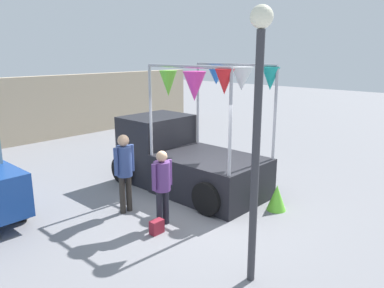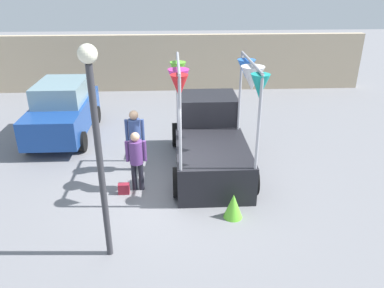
% 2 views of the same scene
% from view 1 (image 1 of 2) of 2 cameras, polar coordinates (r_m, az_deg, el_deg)
% --- Properties ---
extents(ground_plane, '(60.00, 60.00, 0.00)m').
position_cam_1_polar(ground_plane, '(8.70, 0.45, -10.05)').
color(ground_plane, slate).
extents(vendor_truck, '(2.39, 4.06, 3.25)m').
position_cam_1_polar(vendor_truck, '(9.94, -1.52, -1.49)').
color(vendor_truck, black).
rests_on(vendor_truck, ground).
extents(person_customer, '(0.53, 0.34, 1.60)m').
position_cam_1_polar(person_customer, '(7.69, -4.59, -5.65)').
color(person_customer, black).
rests_on(person_customer, ground).
extents(person_vendor, '(0.53, 0.34, 1.79)m').
position_cam_1_polar(person_vendor, '(8.37, -10.26, -3.28)').
color(person_vendor, '#2D2823').
rests_on(person_vendor, ground).
extents(handbag, '(0.28, 0.16, 0.28)m').
position_cam_1_polar(handbag, '(7.65, -5.39, -12.45)').
color(handbag, maroon).
rests_on(handbag, ground).
extents(street_lamp, '(0.32, 0.32, 4.14)m').
position_cam_1_polar(street_lamp, '(5.42, 9.96, 4.75)').
color(street_lamp, '#333338').
rests_on(street_lamp, ground).
extents(brick_boundary_wall, '(18.00, 0.36, 2.60)m').
position_cam_1_polar(brick_boundary_wall, '(15.88, -25.09, 4.50)').
color(brick_boundary_wall, tan).
rests_on(brick_boundary_wall, ground).
extents(folded_kite_bundle_lime, '(0.56, 0.56, 0.60)m').
position_cam_1_polar(folded_kite_bundle_lime, '(8.81, 12.78, -7.96)').
color(folded_kite_bundle_lime, '#66CC33').
rests_on(folded_kite_bundle_lime, ground).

